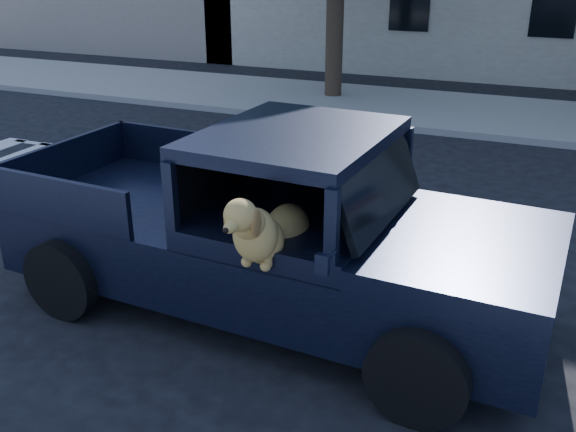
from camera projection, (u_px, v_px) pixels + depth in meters
name	position (u px, v px, depth m)	size (l,w,h in m)	color
ground	(387.00, 301.00, 7.25)	(120.00, 120.00, 0.00)	black
far_sidewalk	(488.00, 115.00, 15.04)	(60.00, 4.00, 0.15)	gray
pickup_truck	(264.00, 250.00, 6.89)	(5.82, 3.07, 2.04)	black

